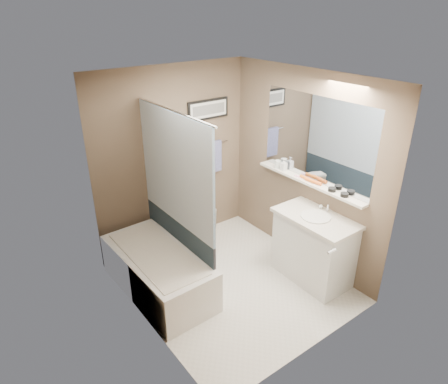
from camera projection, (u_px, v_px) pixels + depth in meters
ground at (231, 283)px, 4.79m from camera, size 2.50×2.50×0.00m
ceiling at (233, 80)px, 3.77m from camera, size 2.20×2.50×0.04m
wall_back at (174, 160)px, 5.16m from camera, size 2.20×0.04×2.40m
wall_front at (321, 242)px, 3.38m from camera, size 2.20×0.04×2.40m
wall_left at (140, 223)px, 3.69m from camera, size 0.04×2.50×2.40m
wall_right at (302, 170)px, 4.86m from camera, size 0.04×2.50×2.40m
tile_surround at (119, 221)px, 4.13m from camera, size 0.02×1.55×2.00m
curtain_rod at (172, 110)px, 4.05m from camera, size 0.02×1.55×0.02m
curtain_upper at (175, 170)px, 4.33m from camera, size 0.03×1.45×1.28m
curtain_lower at (179, 234)px, 4.68m from camera, size 0.03×1.45×0.36m
mirror at (316, 140)px, 4.57m from camera, size 0.02×1.60×1.00m
shelf at (308, 182)px, 4.77m from camera, size 0.12×1.60×0.03m
towel_bar at (209, 145)px, 5.41m from camera, size 0.60×0.02×0.02m
towel at (211, 158)px, 5.47m from camera, size 0.34×0.05×0.44m
art_frame at (208, 109)px, 5.21m from camera, size 0.62×0.02×0.26m
art_mat at (209, 110)px, 5.20m from camera, size 0.56×0.00×0.20m
art_image at (209, 110)px, 5.20m from camera, size 0.50×0.00×0.13m
door at (359, 242)px, 3.76m from camera, size 0.80×0.02×2.00m
door_handle at (332, 251)px, 3.62m from camera, size 0.10×0.02×0.02m
bathtub at (158, 272)px, 4.57m from camera, size 0.75×1.52×0.50m
tub_rim at (157, 254)px, 4.46m from camera, size 0.56×1.36×0.02m
toilet at (189, 228)px, 5.31m from camera, size 0.53×0.73×0.67m
vanity at (313, 249)px, 4.73m from camera, size 0.52×0.91×0.80m
countertop at (316, 218)px, 4.54m from camera, size 0.54×0.96×0.04m
sink_basin at (316, 216)px, 4.53m from camera, size 0.34×0.34×0.01m
faucet_spout at (328, 208)px, 4.62m from camera, size 0.02×0.02×0.10m
faucet_knob at (321, 206)px, 4.70m from camera, size 0.05×0.05×0.05m
candle_bowl_near at (344, 195)px, 4.37m from camera, size 0.09×0.09×0.04m
candle_bowl_far at (332, 189)px, 4.50m from camera, size 0.09×0.09×0.04m
hair_brush_front at (314, 181)px, 4.70m from camera, size 0.06×0.22×0.04m
hair_brush_back at (307, 179)px, 4.77m from camera, size 0.06×0.22×0.04m
pink_comb at (300, 177)px, 4.86m from camera, size 0.04×0.16×0.01m
glass_jar at (278, 164)px, 5.12m from camera, size 0.08×0.08×0.10m
soap_bottle at (284, 165)px, 5.03m from camera, size 0.07×0.07×0.15m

